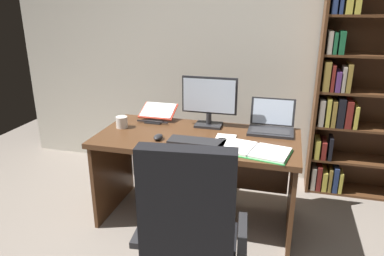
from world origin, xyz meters
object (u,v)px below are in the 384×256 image
object	(u,v)px
bookshelf	(354,95)
computer_mouse	(158,137)
keyboard	(197,142)
notepad	(225,139)
laptop	(271,125)
open_binder	(253,150)
pen	(228,138)
coffee_mug	(122,122)
monitor	(209,102)
reading_stand_with_book	(158,112)
desk	(199,156)
office_chair	(190,247)

from	to	relation	value
bookshelf	computer_mouse	bearing A→B (deg)	-146.54
keyboard	notepad	xyz separation A→B (m)	(0.19, 0.12, -0.01)
laptop	open_binder	bearing A→B (deg)	-101.51
bookshelf	pen	world-z (taller)	bookshelf
computer_mouse	laptop	bearing A→B (deg)	26.90
open_binder	coffee_mug	size ratio (longest dim) A/B	5.71
bookshelf	coffee_mug	xyz separation A→B (m)	(-1.87, -0.80, -0.16)
keyboard	notepad	size ratio (longest dim) A/B	2.00
monitor	reading_stand_with_book	size ratio (longest dim) A/B	1.49
keyboard	notepad	distance (m)	0.23
reading_stand_with_book	coffee_mug	xyz separation A→B (m)	(-0.21, -0.29, -0.02)
keyboard	notepad	world-z (taller)	keyboard
monitor	keyboard	size ratio (longest dim) A/B	1.09
reading_stand_with_book	pen	bearing A→B (deg)	-26.94
desk	coffee_mug	size ratio (longest dim) A/B	16.38
pen	desk	bearing A→B (deg)	156.52
notepad	bookshelf	bearing A→B (deg)	40.78
bookshelf	keyboard	distance (m)	1.55
computer_mouse	coffee_mug	world-z (taller)	coffee_mug
keyboard	coffee_mug	size ratio (longest dim) A/B	4.42
laptop	notepad	xyz separation A→B (m)	(-0.32, -0.29, -0.05)
bookshelf	office_chair	size ratio (longest dim) A/B	1.79
open_binder	coffee_mug	bearing A→B (deg)	179.34
laptop	pen	size ratio (longest dim) A/B	2.52
monitor	notepad	world-z (taller)	monitor
reading_stand_with_book	bookshelf	bearing A→B (deg)	17.10
desk	monitor	distance (m)	0.45
open_binder	reading_stand_with_book	bearing A→B (deg)	161.07
notepad	pen	world-z (taller)	pen
laptop	keyboard	xyz separation A→B (m)	(-0.51, -0.41, -0.04)
office_chair	desk	bearing A→B (deg)	94.61
desk	coffee_mug	world-z (taller)	coffee_mug
desk	laptop	size ratio (longest dim) A/B	4.42
keyboard	office_chair	bearing A→B (deg)	-78.32
office_chair	keyboard	world-z (taller)	office_chair
bookshelf	pen	size ratio (longest dim) A/B	13.88
laptop	notepad	world-z (taller)	laptop
laptop	reading_stand_with_book	world-z (taller)	laptop
laptop	office_chair	bearing A→B (deg)	-105.63
desk	office_chair	world-z (taller)	office_chair
reading_stand_with_book	open_binder	bearing A→B (deg)	-30.26
laptop	reading_stand_with_book	bearing A→B (deg)	176.54
bookshelf	notepad	distance (m)	1.33
keyboard	computer_mouse	world-z (taller)	computer_mouse
computer_mouse	reading_stand_with_book	xyz separation A→B (m)	(-0.18, 0.47, 0.04)
open_binder	pen	size ratio (longest dim) A/B	3.87
computer_mouse	monitor	bearing A→B (deg)	53.64
desk	monitor	size ratio (longest dim) A/B	3.40
reading_stand_with_book	pen	world-z (taller)	reading_stand_with_book
office_chair	open_binder	xyz separation A→B (m)	(0.25, 0.76, 0.29)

